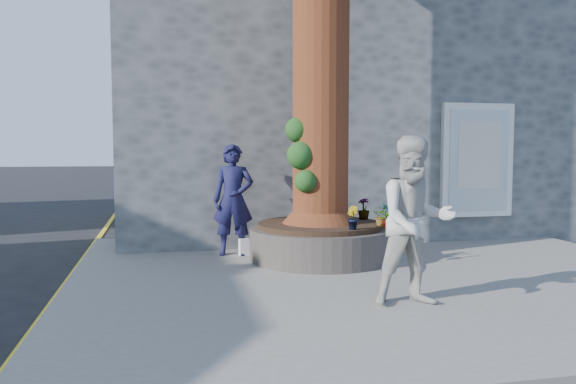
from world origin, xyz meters
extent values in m
plane|color=black|center=(0.00, 0.00, 0.00)|extent=(120.00, 120.00, 0.00)
cube|color=slate|center=(1.50, 1.00, 0.06)|extent=(9.00, 8.00, 0.12)
cube|color=yellow|center=(-3.05, 1.00, 0.00)|extent=(0.10, 30.00, 0.01)
cube|color=#4A4D4E|center=(2.50, 7.20, 3.00)|extent=(10.00, 8.00, 6.00)
cube|color=white|center=(4.30, 3.14, 1.70)|extent=(1.50, 0.12, 2.20)
cube|color=silver|center=(4.30, 3.08, 1.70)|extent=(1.25, 0.04, 1.95)
cube|color=silver|center=(4.30, 3.06, 1.80)|extent=(0.90, 0.02, 1.30)
cylinder|color=black|center=(0.80, 2.00, 0.38)|extent=(2.30, 2.30, 0.52)
cylinder|color=black|center=(0.80, 2.00, 0.68)|extent=(2.04, 2.04, 0.08)
cone|color=#4F1B13|center=(0.80, 2.00, 1.07)|extent=(1.24, 1.24, 0.70)
sphere|color=#174015|center=(0.42, 1.80, 1.82)|extent=(0.44, 0.44, 0.44)
sphere|color=#174015|center=(0.48, 1.70, 1.42)|extent=(0.36, 0.36, 0.36)
sphere|color=#174015|center=(0.40, 1.92, 2.22)|extent=(0.40, 0.40, 0.40)
imported|color=#141439|center=(-0.53, 2.69, 1.06)|extent=(0.77, 0.58, 1.88)
imported|color=#B6B5AE|center=(1.12, -0.84, 1.09)|extent=(1.00, 0.80, 1.95)
cube|color=white|center=(-0.35, 2.61, 0.26)|extent=(0.21, 0.15, 0.28)
imported|color=gray|center=(1.58, 1.15, 0.92)|extent=(0.25, 0.25, 0.40)
imported|color=gray|center=(1.05, 1.15, 0.90)|extent=(0.21, 0.22, 0.35)
imported|color=gray|center=(1.65, 2.27, 0.90)|extent=(0.21, 0.21, 0.37)
imported|color=gray|center=(1.65, 1.47, 0.87)|extent=(0.36, 0.36, 0.30)
camera|label=1|loc=(-1.71, -6.72, 1.91)|focal=35.00mm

